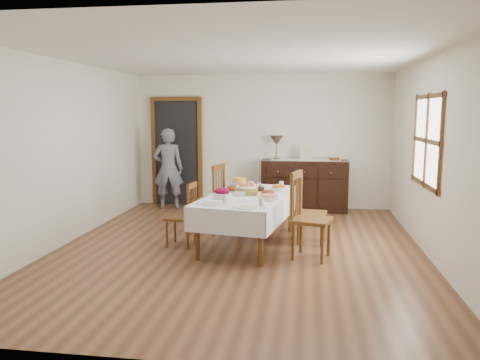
# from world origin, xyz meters

# --- Properties ---
(ground) EXTENTS (6.00, 6.00, 0.00)m
(ground) POSITION_xyz_m (0.00, 0.00, 0.00)
(ground) COLOR brown
(room_shell) EXTENTS (5.02, 6.02, 2.65)m
(room_shell) POSITION_xyz_m (-0.15, 0.42, 1.64)
(room_shell) COLOR white
(room_shell) RESTS_ON ground
(dining_table) EXTENTS (1.40, 2.23, 0.72)m
(dining_table) POSITION_xyz_m (0.10, 0.25, 0.63)
(dining_table) COLOR white
(dining_table) RESTS_ON ground
(chair_left_near) EXTENTS (0.41, 0.41, 0.91)m
(chair_left_near) POSITION_xyz_m (-0.79, 0.04, 0.46)
(chair_left_near) COLOR #593513
(chair_left_near) RESTS_ON ground
(chair_left_far) EXTENTS (0.54, 0.54, 1.07)m
(chair_left_far) POSITION_xyz_m (-0.58, 0.89, 0.54)
(chair_left_far) COLOR #593513
(chair_left_far) RESTS_ON ground
(chair_right_near) EXTENTS (0.57, 0.57, 1.12)m
(chair_right_near) POSITION_xyz_m (0.92, -0.26, 0.57)
(chair_right_near) COLOR #593513
(chair_right_near) RESTS_ON ground
(chair_right_far) EXTENTS (0.46, 0.46, 0.97)m
(chair_right_far) POSITION_xyz_m (0.94, 0.45, 0.49)
(chair_right_far) COLOR #593513
(chair_right_far) RESTS_ON ground
(sideboard) EXTENTS (1.62, 0.58, 0.97)m
(sideboard) POSITION_xyz_m (0.86, 2.72, 0.49)
(sideboard) COLOR black
(sideboard) RESTS_ON ground
(person) EXTENTS (0.59, 0.45, 1.67)m
(person) POSITION_xyz_m (-1.77, 2.54, 0.84)
(person) COLOR slate
(person) RESTS_ON ground
(bread_basket) EXTENTS (0.33, 0.33, 0.18)m
(bread_basket) POSITION_xyz_m (0.06, 0.29, 0.79)
(bread_basket) COLOR olive
(bread_basket) RESTS_ON dining_table
(egg_basket) EXTENTS (0.28, 0.28, 0.11)m
(egg_basket) POSITION_xyz_m (0.15, 0.65, 0.75)
(egg_basket) COLOR black
(egg_basket) RESTS_ON dining_table
(ham_platter_a) EXTENTS (0.29, 0.29, 0.11)m
(ham_platter_a) POSITION_xyz_m (-0.17, 0.52, 0.75)
(ham_platter_a) COLOR silver
(ham_platter_a) RESTS_ON dining_table
(ham_platter_b) EXTENTS (0.32, 0.32, 0.11)m
(ham_platter_b) POSITION_xyz_m (0.38, 0.19, 0.75)
(ham_platter_b) COLOR silver
(ham_platter_b) RESTS_ON dining_table
(beet_bowl) EXTENTS (0.24, 0.24, 0.15)m
(beet_bowl) POSITION_xyz_m (-0.22, -0.08, 0.78)
(beet_bowl) COLOR silver
(beet_bowl) RESTS_ON dining_table
(carrot_bowl) EXTENTS (0.21, 0.21, 0.09)m
(carrot_bowl) POSITION_xyz_m (0.50, 0.63, 0.76)
(carrot_bowl) COLOR silver
(carrot_bowl) RESTS_ON dining_table
(pineapple_bowl) EXTENTS (0.22, 0.22, 0.14)m
(pineapple_bowl) POSITION_xyz_m (-0.13, 0.95, 0.79)
(pineapple_bowl) COLOR tan
(pineapple_bowl) RESTS_ON dining_table
(casserole_dish) EXTENTS (0.26, 0.26, 0.07)m
(casserole_dish) POSITION_xyz_m (0.41, -0.09, 0.75)
(casserole_dish) COLOR silver
(casserole_dish) RESTS_ON dining_table
(butter_dish) EXTENTS (0.15, 0.11, 0.07)m
(butter_dish) POSITION_xyz_m (-0.00, 0.12, 0.75)
(butter_dish) COLOR silver
(butter_dish) RESTS_ON dining_table
(setting_left) EXTENTS (0.44, 0.31, 0.10)m
(setting_left) POSITION_xyz_m (-0.24, -0.44, 0.74)
(setting_left) COLOR silver
(setting_left) RESTS_ON dining_table
(setting_right) EXTENTS (0.44, 0.31, 0.10)m
(setting_right) POSITION_xyz_m (0.25, -0.60, 0.74)
(setting_right) COLOR silver
(setting_right) RESTS_ON dining_table
(glass_far_a) EXTENTS (0.07, 0.07, 0.09)m
(glass_far_a) POSITION_xyz_m (0.06, 0.92, 0.76)
(glass_far_a) COLOR silver
(glass_far_a) RESTS_ON dining_table
(glass_far_b) EXTENTS (0.07, 0.07, 0.11)m
(glass_far_b) POSITION_xyz_m (0.53, 0.88, 0.77)
(glass_far_b) COLOR silver
(glass_far_b) RESTS_ON dining_table
(runner) EXTENTS (1.30, 0.35, 0.01)m
(runner) POSITION_xyz_m (0.89, 2.75, 0.98)
(runner) COLOR silver
(runner) RESTS_ON sideboard
(table_lamp) EXTENTS (0.26, 0.26, 0.46)m
(table_lamp) POSITION_xyz_m (0.32, 2.76, 1.33)
(table_lamp) COLOR brown
(table_lamp) RESTS_ON sideboard
(picture_frame) EXTENTS (0.22, 0.08, 0.28)m
(picture_frame) POSITION_xyz_m (0.88, 2.67, 1.11)
(picture_frame) COLOR #CAB490
(picture_frame) RESTS_ON sideboard
(deco_bowl) EXTENTS (0.20, 0.20, 0.06)m
(deco_bowl) POSITION_xyz_m (1.42, 2.69, 1.00)
(deco_bowl) COLOR #593513
(deco_bowl) RESTS_ON sideboard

